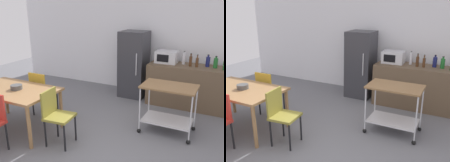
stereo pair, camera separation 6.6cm
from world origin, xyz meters
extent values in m
plane|color=slate|center=(0.00, 0.00, 0.00)|extent=(12.00, 12.00, 0.00)
cube|color=white|center=(0.00, 3.20, 1.45)|extent=(8.40, 0.12, 2.90)
cube|color=brown|center=(0.90, 2.60, 0.45)|extent=(2.00, 0.64, 0.90)
cube|color=olive|center=(-1.77, 0.18, 0.73)|extent=(1.50, 0.90, 0.04)
cylinder|color=olive|center=(-1.08, -0.21, 0.35)|extent=(0.06, 0.06, 0.71)
cylinder|color=olive|center=(-2.46, 0.57, 0.35)|extent=(0.06, 0.06, 0.71)
cylinder|color=olive|center=(-1.08, 0.57, 0.35)|extent=(0.06, 0.06, 0.71)
cube|color=gold|center=(-1.74, 0.90, 0.47)|extent=(0.40, 0.40, 0.04)
cube|color=gold|center=(-1.74, 0.72, 0.69)|extent=(0.38, 0.03, 0.40)
cylinder|color=black|center=(-1.57, 1.07, 0.23)|extent=(0.03, 0.03, 0.45)
cylinder|color=black|center=(-1.91, 1.07, 0.23)|extent=(0.03, 0.03, 0.45)
cylinder|color=black|center=(-1.57, 0.73, 0.23)|extent=(0.03, 0.03, 0.45)
cylinder|color=black|center=(-1.91, 0.73, 0.23)|extent=(0.03, 0.03, 0.45)
cube|color=olive|center=(-0.75, 0.11, 0.47)|extent=(0.44, 0.44, 0.04)
cube|color=olive|center=(-0.93, 0.10, 0.69)|extent=(0.07, 0.38, 0.40)
cylinder|color=black|center=(-0.56, -0.04, 0.23)|extent=(0.03, 0.03, 0.45)
cylinder|color=black|center=(-0.60, 0.30, 0.23)|extent=(0.03, 0.03, 0.45)
cylinder|color=black|center=(-0.90, -0.07, 0.23)|extent=(0.03, 0.03, 0.45)
cylinder|color=black|center=(-0.93, 0.27, 0.23)|extent=(0.03, 0.03, 0.45)
cylinder|color=black|center=(-1.37, -0.39, 0.23)|extent=(0.03, 0.03, 0.45)
cube|color=#333338|center=(-0.55, 2.70, 0.78)|extent=(0.60, 0.60, 1.55)
cylinder|color=silver|center=(-0.37, 2.39, 0.85)|extent=(0.02, 0.02, 0.50)
cube|color=brown|center=(0.66, 1.25, 0.83)|extent=(0.90, 0.56, 0.03)
cube|color=silver|center=(0.66, 1.25, 0.22)|extent=(0.83, 0.52, 0.02)
cylinder|color=silver|center=(0.24, 1.00, 0.45)|extent=(0.02, 0.02, 0.76)
sphere|color=black|center=(0.24, 1.00, 0.04)|extent=(0.07, 0.07, 0.07)
cylinder|color=silver|center=(1.08, 1.00, 0.45)|extent=(0.02, 0.02, 0.76)
sphere|color=black|center=(1.08, 1.00, 0.04)|extent=(0.07, 0.07, 0.07)
cylinder|color=silver|center=(0.24, 1.50, 0.45)|extent=(0.02, 0.02, 0.76)
sphere|color=black|center=(0.24, 1.50, 0.04)|extent=(0.07, 0.07, 0.07)
cylinder|color=silver|center=(1.08, 1.50, 0.45)|extent=(0.02, 0.02, 0.76)
sphere|color=black|center=(1.08, 1.50, 0.04)|extent=(0.07, 0.07, 0.07)
cube|color=silver|center=(0.23, 2.66, 1.03)|extent=(0.46, 0.34, 0.26)
cube|color=black|center=(0.19, 2.49, 1.03)|extent=(0.25, 0.01, 0.16)
cylinder|color=silver|center=(0.60, 2.69, 1.01)|extent=(0.06, 0.06, 0.22)
cylinder|color=silver|center=(0.60, 2.69, 1.15)|extent=(0.03, 0.03, 0.05)
cylinder|color=black|center=(0.60, 2.69, 1.18)|extent=(0.03, 0.03, 0.01)
cylinder|color=#4C2D19|center=(0.76, 2.58, 1.00)|extent=(0.06, 0.06, 0.20)
cylinder|color=#4C2D19|center=(0.76, 2.58, 1.13)|extent=(0.03, 0.03, 0.06)
cylinder|color=black|center=(0.76, 2.58, 1.17)|extent=(0.03, 0.03, 0.01)
cylinder|color=#4C2D19|center=(0.89, 2.56, 0.99)|extent=(0.06, 0.06, 0.19)
cylinder|color=#4C2D19|center=(0.89, 2.56, 1.12)|extent=(0.03, 0.03, 0.06)
cylinder|color=black|center=(0.89, 2.56, 1.15)|extent=(0.03, 0.03, 0.01)
cylinder|color=navy|center=(1.09, 2.68, 1.00)|extent=(0.08, 0.08, 0.20)
cylinder|color=navy|center=(1.09, 2.68, 1.12)|extent=(0.04, 0.04, 0.04)
cylinder|color=black|center=(1.09, 2.68, 1.15)|extent=(0.04, 0.04, 0.01)
cylinder|color=#1E6628|center=(1.24, 2.64, 1.00)|extent=(0.08, 0.08, 0.20)
cylinder|color=#1E6628|center=(1.24, 2.64, 1.12)|extent=(0.04, 0.04, 0.04)
cylinder|color=black|center=(1.24, 2.64, 1.14)|extent=(0.04, 0.04, 0.01)
cylinder|color=#4C4C4C|center=(-1.71, 0.19, 0.79)|extent=(0.19, 0.19, 0.08)
camera|label=1|loc=(1.55, -2.68, 2.16)|focal=39.91mm
camera|label=2|loc=(1.61, -2.65, 2.16)|focal=39.91mm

